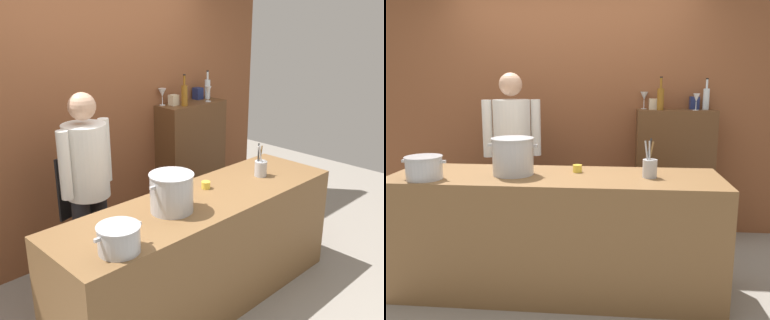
# 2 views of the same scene
# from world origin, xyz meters

# --- Properties ---
(ground_plane) EXTENTS (8.00, 8.00, 0.00)m
(ground_plane) POSITION_xyz_m (0.00, 0.00, 0.00)
(ground_plane) COLOR gray
(brick_back_panel) EXTENTS (4.40, 0.10, 3.00)m
(brick_back_panel) POSITION_xyz_m (0.00, 1.40, 1.50)
(brick_back_panel) COLOR brown
(brick_back_panel) RESTS_ON ground_plane
(prep_counter) EXTENTS (2.43, 0.70, 0.90)m
(prep_counter) POSITION_xyz_m (0.00, 0.00, 0.45)
(prep_counter) COLOR brown
(prep_counter) RESTS_ON ground_plane
(bar_cabinet) EXTENTS (0.76, 0.32, 1.31)m
(bar_cabinet) POSITION_xyz_m (1.03, 1.19, 0.65)
(bar_cabinet) COLOR brown
(bar_cabinet) RESTS_ON ground_plane
(chef) EXTENTS (0.51, 0.39, 1.66)m
(chef) POSITION_xyz_m (-0.51, 0.76, 0.96)
(chef) COLOR black
(chef) RESTS_ON ground_plane
(stockpot_large) EXTENTS (0.37, 0.31, 0.27)m
(stockpot_large) POSITION_xyz_m (-0.31, 0.00, 1.04)
(stockpot_large) COLOR #B7BABF
(stockpot_large) RESTS_ON prep_counter
(stockpot_small) EXTENTS (0.32, 0.26, 0.16)m
(stockpot_small) POSITION_xyz_m (-0.90, -0.20, 0.98)
(stockpot_small) COLOR #B7BABF
(stockpot_small) RESTS_ON prep_counter
(utensil_crock) EXTENTS (0.10, 0.10, 0.28)m
(utensil_crock) POSITION_xyz_m (0.69, -0.00, 0.97)
(utensil_crock) COLOR #B7BABF
(utensil_crock) RESTS_ON prep_counter
(butter_jar) EXTENTS (0.07, 0.07, 0.06)m
(butter_jar) POSITION_xyz_m (0.16, 0.12, 0.93)
(butter_jar) COLOR yellow
(butter_jar) RESTS_ON prep_counter
(wine_bottle_clear) EXTENTS (0.06, 0.06, 0.31)m
(wine_bottle_clear) POSITION_xyz_m (1.32, 1.24, 1.42)
(wine_bottle_clear) COLOR silver
(wine_bottle_clear) RESTS_ON bar_cabinet
(wine_bottle_amber) EXTENTS (0.07, 0.07, 0.32)m
(wine_bottle_amber) POSITION_xyz_m (0.87, 1.12, 1.42)
(wine_bottle_amber) COLOR #8C5919
(wine_bottle_amber) RESTS_ON bar_cabinet
(wine_glass_short) EXTENTS (0.08, 0.08, 0.17)m
(wine_glass_short) POSITION_xyz_m (0.72, 1.29, 1.44)
(wine_glass_short) COLOR silver
(wine_glass_short) RESTS_ON bar_cabinet
(wine_glass_tall) EXTENTS (0.07, 0.07, 0.16)m
(wine_glass_tall) POSITION_xyz_m (1.21, 1.11, 1.42)
(wine_glass_tall) COLOR silver
(wine_glass_tall) RESTS_ON bar_cabinet
(spice_tin_navy) EXTENTS (0.09, 0.09, 0.13)m
(spice_tin_navy) POSITION_xyz_m (1.22, 1.28, 1.37)
(spice_tin_navy) COLOR navy
(spice_tin_navy) RESTS_ON bar_cabinet
(spice_tin_cream) EXTENTS (0.08, 0.08, 0.11)m
(spice_tin_cream) POSITION_xyz_m (0.81, 1.22, 1.36)
(spice_tin_cream) COLOR beige
(spice_tin_cream) RESTS_ON bar_cabinet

